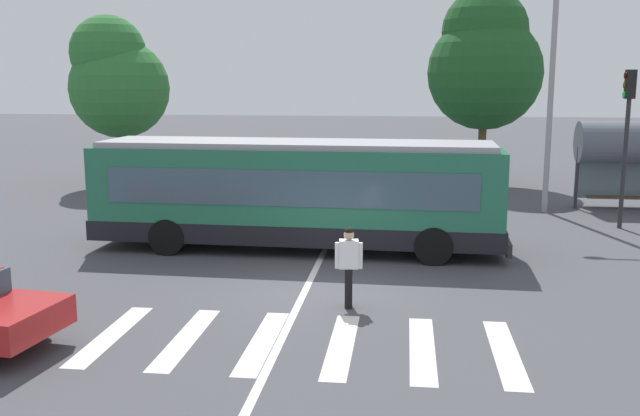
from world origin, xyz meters
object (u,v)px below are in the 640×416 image
traffic_light_far_corner (627,124)px  background_tree_left (116,78)px  parked_car_red (282,167)px  bus_stop_shelter (636,144)px  parked_car_blue (341,167)px  twin_arm_street_lamp (554,34)px  background_tree_right (485,61)px  pedestrian_crossing_street (349,263)px  city_transit_bus (297,194)px  parked_car_teal (401,169)px

traffic_light_far_corner → background_tree_left: size_ratio=0.67×
parked_car_red → bus_stop_shelter: (13.99, -4.96, 1.65)m
parked_car_blue → twin_arm_street_lamp: 11.62m
twin_arm_street_lamp → background_tree_right: (-1.67, 6.43, -0.75)m
pedestrian_crossing_street → bus_stop_shelter: 15.88m
parked_car_blue → background_tree_left: (-9.88, -1.83, 4.04)m
pedestrian_crossing_street → parked_car_red: size_ratio=0.37×
background_tree_right → city_transit_bus: bearing=-115.7°
pedestrian_crossing_street → background_tree_right: (4.51, 18.28, 4.60)m
background_tree_right → parked_car_blue: bearing=-178.8°
city_transit_bus → traffic_light_far_corner: 10.89m
bus_stop_shelter → background_tree_left: (-21.20, 3.65, 2.39)m
background_tree_left → city_transit_bus: bearing=-48.9°
city_transit_bus → background_tree_right: (6.38, 13.26, 3.98)m
twin_arm_street_lamp → background_tree_right: twin_arm_street_lamp is taller
parked_car_teal → background_tree_right: background_tree_right is taller
traffic_light_far_corner → twin_arm_street_lamp: (-1.86, 2.70, 2.95)m
background_tree_left → background_tree_right: 16.38m
city_transit_bus → parked_car_red: size_ratio=2.47×
traffic_light_far_corner → background_tree_right: size_ratio=0.58×
twin_arm_street_lamp → bus_stop_shelter: bearing=14.0°
parked_car_red → parked_car_teal: same height
bus_stop_shelter → background_tree_right: bearing=131.5°
traffic_light_far_corner → parked_car_teal: bearing=130.1°
background_tree_left → twin_arm_street_lamp: bearing=-14.0°
pedestrian_crossing_street → parked_car_blue: (-1.85, 18.14, -0.20)m
background_tree_left → background_tree_right: size_ratio=0.87×
parked_car_red → background_tree_right: (9.03, 0.65, 4.80)m
parked_car_blue → traffic_light_far_corner: traffic_light_far_corner is taller
parked_car_red → background_tree_left: size_ratio=0.62×
traffic_light_far_corner → background_tree_left: (-19.78, 7.17, 1.44)m
traffic_light_far_corner → parked_car_blue: bearing=137.7°
bus_stop_shelter → background_tree_left: size_ratio=0.55×
parked_car_teal → background_tree_left: bearing=-174.3°
parked_car_blue → background_tree_right: 7.97m
city_transit_bus → bus_stop_shelter: size_ratio=2.77×
pedestrian_crossing_street → parked_car_teal: 17.60m
parked_car_teal → background_tree_left: background_tree_left is taller
pedestrian_crossing_street → bus_stop_shelter: size_ratio=0.41×
parked_car_teal → traffic_light_far_corner: size_ratio=0.92×
parked_car_teal → parked_car_red: bearing=179.4°
pedestrian_crossing_street → background_tree_left: background_tree_left is taller
pedestrian_crossing_street → parked_car_teal: bearing=86.9°
parked_car_blue → background_tree_right: (6.36, 0.13, 4.80)m
city_transit_bus → twin_arm_street_lamp: size_ratio=1.10×
parked_car_blue → bus_stop_shelter: 12.68m
pedestrian_crossing_street → background_tree_left: 20.45m
city_transit_bus → parked_car_red: city_transit_bus is taller
traffic_light_far_corner → bus_stop_shelter: traffic_light_far_corner is taller
city_transit_bus → background_tree_right: background_tree_right is taller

